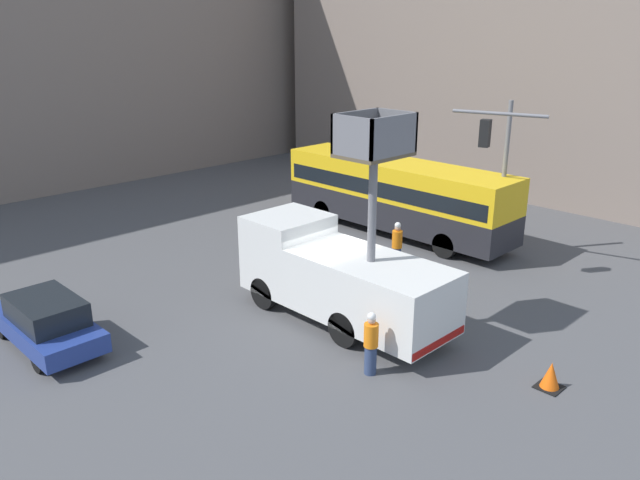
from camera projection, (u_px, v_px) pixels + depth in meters
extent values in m
plane|color=#4C4C4F|center=(324.00, 311.00, 19.78)|extent=(120.00, 120.00, 0.00)
cube|color=gray|center=(529.00, 43.00, 34.85)|extent=(10.00, 28.00, 15.41)
cube|color=silver|center=(288.00, 251.00, 20.21)|extent=(2.42, 2.11, 2.40)
cube|color=silver|center=(370.00, 290.00, 17.94)|extent=(2.42, 4.92, 1.82)
cube|color=red|center=(438.00, 342.00, 16.57)|extent=(2.37, 0.10, 0.24)
cylinder|color=black|center=(264.00, 293.00, 19.88)|extent=(0.30, 1.04, 1.04)
cylinder|color=black|center=(312.00, 275.00, 21.29)|extent=(0.30, 1.04, 1.04)
cylinder|color=black|center=(345.00, 329.00, 17.52)|extent=(0.30, 1.04, 1.04)
cylinder|color=black|center=(392.00, 306.00, 18.93)|extent=(0.30, 1.04, 1.04)
cylinder|color=slate|center=(372.00, 210.00, 17.16)|extent=(0.24, 0.24, 2.99)
cube|color=brown|center=(374.00, 155.00, 16.66)|extent=(1.87, 1.42, 0.10)
cube|color=slate|center=(352.00, 137.00, 15.88)|extent=(0.08, 1.42, 1.05)
cube|color=slate|center=(396.00, 129.00, 17.07)|extent=(0.08, 1.42, 1.05)
cube|color=slate|center=(356.00, 130.00, 16.93)|extent=(1.87, 0.08, 1.05)
cube|color=slate|center=(394.00, 136.00, 16.02)|extent=(1.87, 0.08, 1.05)
cube|color=#232328|center=(396.00, 210.00, 27.04)|extent=(2.50, 10.76, 1.22)
cube|color=yellow|center=(397.00, 179.00, 26.60)|extent=(2.50, 10.76, 1.49)
cube|color=black|center=(397.00, 184.00, 26.67)|extent=(2.52, 10.33, 0.65)
cylinder|color=black|center=(324.00, 211.00, 28.73)|extent=(0.30, 1.00, 1.00)
cylinder|color=black|center=(356.00, 202.00, 30.19)|extent=(0.30, 1.00, 1.00)
cylinder|color=black|center=(445.00, 245.00, 24.24)|extent=(0.30, 1.00, 1.00)
cylinder|color=black|center=(476.00, 233.00, 25.70)|extent=(0.30, 1.00, 1.00)
cylinder|color=slate|center=(504.00, 180.00, 23.88)|extent=(0.18, 0.18, 6.00)
cylinder|color=slate|center=(499.00, 114.00, 21.64)|extent=(1.03, 3.22, 0.13)
cube|color=black|center=(485.00, 133.00, 20.42)|extent=(0.40, 0.40, 0.90)
sphere|color=red|center=(486.00, 126.00, 20.34)|extent=(0.20, 0.20, 0.20)
cylinder|color=navy|center=(370.00, 360.00, 16.13)|extent=(0.32, 0.32, 0.80)
cylinder|color=orange|center=(371.00, 335.00, 15.90)|extent=(0.38, 0.38, 0.63)
sphere|color=tan|center=(372.00, 320.00, 15.76)|extent=(0.22, 0.22, 0.22)
sphere|color=white|center=(372.00, 317.00, 15.73)|extent=(0.23, 0.23, 0.23)
cylinder|color=navy|center=(396.00, 258.00, 23.17)|extent=(0.32, 0.32, 0.82)
cylinder|color=orange|center=(397.00, 239.00, 22.93)|extent=(0.38, 0.38, 0.65)
sphere|color=tan|center=(398.00, 228.00, 22.79)|extent=(0.22, 0.22, 0.22)
sphere|color=white|center=(398.00, 225.00, 22.76)|extent=(0.23, 0.23, 0.23)
cube|color=black|center=(549.00, 387.00, 15.60)|extent=(0.62, 0.62, 0.03)
cone|color=#F25B0F|center=(551.00, 375.00, 15.49)|extent=(0.50, 0.50, 0.71)
cube|color=navy|center=(46.00, 327.00, 17.57)|extent=(1.75, 4.32, 0.54)
cube|color=black|center=(46.00, 310.00, 17.23)|extent=(1.54, 2.37, 0.67)
cylinder|color=black|center=(2.00, 327.00, 18.04)|extent=(0.22, 0.64, 0.64)
cylinder|color=black|center=(54.00, 311.00, 19.05)|extent=(0.22, 0.64, 0.64)
cylinder|color=black|center=(39.00, 361.00, 16.24)|extent=(0.22, 0.64, 0.64)
cylinder|color=black|center=(94.00, 341.00, 17.25)|extent=(0.22, 0.64, 0.64)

